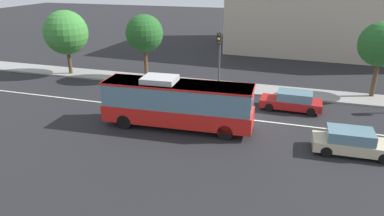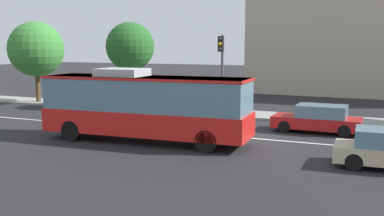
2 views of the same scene
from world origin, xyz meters
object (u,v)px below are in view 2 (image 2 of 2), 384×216
(street_tree_kerbside_centre, at_px, (130,47))
(street_tree_kerbside_right, at_px, (36,49))
(transit_bus, at_px, (145,104))
(sedan_red, at_px, (318,119))
(traffic_light_mid_block, at_px, (221,61))

(street_tree_kerbside_centre, height_order, street_tree_kerbside_right, street_tree_kerbside_right)
(transit_bus, height_order, street_tree_kerbside_centre, street_tree_kerbside_centre)
(transit_bus, relative_size, street_tree_kerbside_right, 1.58)
(transit_bus, relative_size, sedan_red, 2.23)
(sedan_red, bearing_deg, traffic_light_mid_block, -22.22)
(transit_bus, distance_m, street_tree_kerbside_right, 17.53)
(transit_bus, distance_m, street_tree_kerbside_centre, 12.03)
(traffic_light_mid_block, distance_m, street_tree_kerbside_right, 15.67)
(sedan_red, distance_m, street_tree_kerbside_right, 22.58)
(transit_bus, xyz_separation_m, street_tree_kerbside_right, (-14.79, 9.08, 2.45))
(transit_bus, relative_size, traffic_light_mid_block, 1.95)
(traffic_light_mid_block, bearing_deg, street_tree_kerbside_right, -91.15)
(sedan_red, height_order, street_tree_kerbside_right, street_tree_kerbside_right)
(street_tree_kerbside_centre, bearing_deg, transit_bus, -55.55)
(sedan_red, distance_m, traffic_light_mid_block, 7.51)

